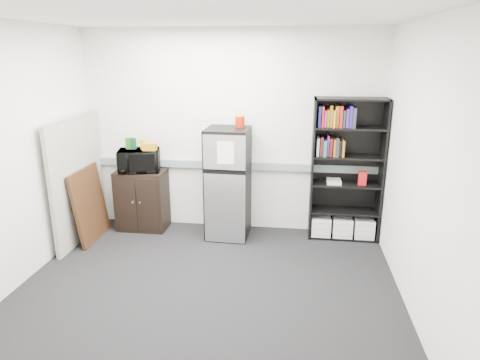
{
  "coord_description": "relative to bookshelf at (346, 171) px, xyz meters",
  "views": [
    {
      "loc": [
        0.86,
        -3.88,
        2.4
      ],
      "look_at": [
        0.23,
        0.9,
        0.94
      ],
      "focal_mm": 32.0,
      "sensor_mm": 36.0,
      "label": 1
    }
  ],
  "objects": [
    {
      "name": "floor",
      "position": [
        -1.53,
        -1.57,
        -0.91
      ],
      "size": [
        4.0,
        4.0,
        0.0
      ],
      "primitive_type": "plane",
      "color": "black",
      "rests_on": "ground"
    },
    {
      "name": "wall_back",
      "position": [
        -1.53,
        0.18,
        0.44
      ],
      "size": [
        4.0,
        0.02,
        2.7
      ],
      "primitive_type": "cube",
      "color": "white",
      "rests_on": "floor"
    },
    {
      "name": "wall_right",
      "position": [
        0.47,
        -1.57,
        0.44
      ],
      "size": [
        0.02,
        3.5,
        2.7
      ],
      "primitive_type": "cube",
      "color": "white",
      "rests_on": "floor"
    },
    {
      "name": "wall_left",
      "position": [
        -3.53,
        -1.57,
        0.44
      ],
      "size": [
        0.02,
        3.5,
        2.7
      ],
      "primitive_type": "cube",
      "color": "white",
      "rests_on": "floor"
    },
    {
      "name": "ceiling",
      "position": [
        -1.53,
        -1.57,
        1.79
      ],
      "size": [
        4.0,
        3.5,
        0.02
      ],
      "primitive_type": "cube",
      "color": "white",
      "rests_on": "wall_back"
    },
    {
      "name": "electrical_raceway",
      "position": [
        -1.53,
        0.15,
        -0.01
      ],
      "size": [
        3.92,
        0.05,
        0.1
      ],
      "primitive_type": "cube",
      "color": "gray",
      "rests_on": "wall_back"
    },
    {
      "name": "wall_note",
      "position": [
        -1.88,
        0.18,
        0.64
      ],
      "size": [
        0.14,
        0.0,
        0.1
      ],
      "primitive_type": "cube",
      "color": "white",
      "rests_on": "wall_back"
    },
    {
      "name": "bookshelf",
      "position": [
        0.0,
        0.0,
        0.0
      ],
      "size": [
        0.9,
        0.34,
        1.85
      ],
      "color": "black",
      "rests_on": "floor"
    },
    {
      "name": "cubicle_partition",
      "position": [
        -3.43,
        -0.49,
        -0.1
      ],
      "size": [
        0.06,
        1.3,
        1.62
      ],
      "color": "gray",
      "rests_on": "floor"
    },
    {
      "name": "cabinet",
      "position": [
        -2.75,
        -0.06,
        -0.49
      ],
      "size": [
        0.67,
        0.45,
        0.84
      ],
      "color": "black",
      "rests_on": "floor"
    },
    {
      "name": "microwave",
      "position": [
        -2.75,
        -0.08,
        0.07
      ],
      "size": [
        0.61,
        0.48,
        0.3
      ],
      "primitive_type": "imported",
      "rotation": [
        0.0,
        0.0,
        0.24
      ],
      "color": "black",
      "rests_on": "cabinet"
    },
    {
      "name": "snack_box_a",
      "position": [
        -2.89,
        -0.05,
        0.3
      ],
      "size": [
        0.07,
        0.05,
        0.15
      ],
      "primitive_type": "cube",
      "rotation": [
        0.0,
        0.0,
        -0.06
      ],
      "color": "#225618",
      "rests_on": "microwave"
    },
    {
      "name": "snack_box_b",
      "position": [
        -2.82,
        -0.05,
        0.3
      ],
      "size": [
        0.08,
        0.06,
        0.15
      ],
      "primitive_type": "cube",
      "rotation": [
        0.0,
        0.0,
        -0.14
      ],
      "color": "#0C381A",
      "rests_on": "microwave"
    },
    {
      "name": "snack_box_c",
      "position": [
        -2.68,
        -0.05,
        0.29
      ],
      "size": [
        0.08,
        0.07,
        0.14
      ],
      "primitive_type": "cube",
      "rotation": [
        0.0,
        0.0,
        -0.25
      ],
      "color": "gold",
      "rests_on": "microwave"
    },
    {
      "name": "snack_bag",
      "position": [
        -2.58,
        -0.1,
        0.27
      ],
      "size": [
        0.19,
        0.11,
        0.1
      ],
      "primitive_type": "cube",
      "rotation": [
        0.0,
        0.0,
        0.07
      ],
      "color": "#B97D12",
      "rests_on": "microwave"
    },
    {
      "name": "refrigerator",
      "position": [
        -1.52,
        -0.14,
        -0.18
      ],
      "size": [
        0.57,
        0.59,
        1.46
      ],
      "rotation": [
        0.0,
        0.0,
        -0.04
      ],
      "color": "black",
      "rests_on": "floor"
    },
    {
      "name": "coffee_can",
      "position": [
        -1.38,
        -0.02,
        0.64
      ],
      "size": [
        0.13,
        0.13,
        0.17
      ],
      "color": "#A61B07",
      "rests_on": "refrigerator"
    },
    {
      "name": "framed_poster",
      "position": [
        -3.3,
        -0.5,
        -0.43
      ],
      "size": [
        0.17,
        0.75,
        0.96
      ],
      "rotation": [
        0.0,
        -0.13,
        0.0
      ],
      "color": "#32190D",
      "rests_on": "floor"
    }
  ]
}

